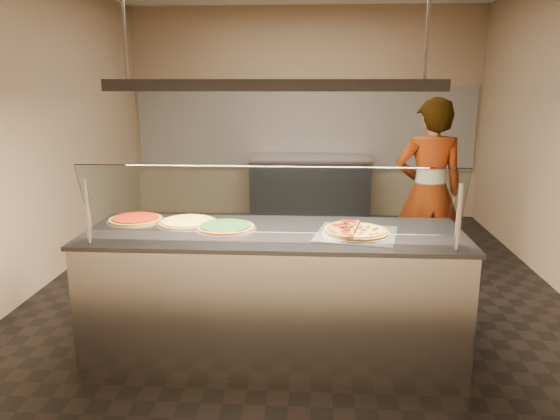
# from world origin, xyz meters

# --- Properties ---
(ground) EXTENTS (5.00, 6.00, 0.02)m
(ground) POSITION_xyz_m (0.00, 0.00, -0.01)
(ground) COLOR black
(ground) RESTS_ON ground
(wall_back) EXTENTS (5.00, 0.02, 3.00)m
(wall_back) POSITION_xyz_m (0.00, 3.01, 1.50)
(wall_back) COLOR #9C7C64
(wall_back) RESTS_ON ground
(wall_front) EXTENTS (5.00, 0.02, 3.00)m
(wall_front) POSITION_xyz_m (0.00, -3.01, 1.50)
(wall_front) COLOR #9C7C64
(wall_front) RESTS_ON ground
(wall_left) EXTENTS (0.02, 6.00, 3.00)m
(wall_left) POSITION_xyz_m (-2.51, 0.00, 1.50)
(wall_left) COLOR #9C7C64
(wall_left) RESTS_ON ground
(tile_band) EXTENTS (4.90, 0.02, 1.20)m
(tile_band) POSITION_xyz_m (0.00, 2.98, 1.30)
(tile_band) COLOR silver
(tile_band) RESTS_ON wall_back
(serving_counter) EXTENTS (2.70, 0.94, 0.93)m
(serving_counter) POSITION_xyz_m (-0.14, -1.27, 0.47)
(serving_counter) COLOR #B7B7BC
(serving_counter) RESTS_ON ground
(sneeze_guard) EXTENTS (2.46, 0.18, 0.54)m
(sneeze_guard) POSITION_xyz_m (-0.14, -1.62, 1.23)
(sneeze_guard) COLOR #B7B7BC
(sneeze_guard) RESTS_ON serving_counter
(perforated_tray) EXTENTS (0.64, 0.64, 0.01)m
(perforated_tray) POSITION_xyz_m (0.44, -1.32, 0.94)
(perforated_tray) COLOR silver
(perforated_tray) RESTS_ON serving_counter
(half_pizza_pepperoni) EXTENTS (0.31, 0.48, 0.05)m
(half_pizza_pepperoni) POSITION_xyz_m (0.33, -1.32, 0.96)
(half_pizza_pepperoni) COLOR brown
(half_pizza_pepperoni) RESTS_ON perforated_tray
(half_pizza_sausage) EXTENTS (0.31, 0.48, 0.04)m
(half_pizza_sausage) POSITION_xyz_m (0.55, -1.32, 0.96)
(half_pizza_sausage) COLOR brown
(half_pizza_sausage) RESTS_ON perforated_tray
(pizza_spinach) EXTENTS (0.45, 0.45, 0.03)m
(pizza_spinach) POSITION_xyz_m (-0.49, -1.24, 0.95)
(pizza_spinach) COLOR silver
(pizza_spinach) RESTS_ON serving_counter
(pizza_cheese) EXTENTS (0.46, 0.46, 0.03)m
(pizza_cheese) POSITION_xyz_m (-0.80, -1.11, 0.94)
(pizza_cheese) COLOR silver
(pizza_cheese) RESTS_ON serving_counter
(pizza_tomato) EXTENTS (0.43, 0.43, 0.03)m
(pizza_tomato) POSITION_xyz_m (-1.22, -1.04, 0.94)
(pizza_tomato) COLOR silver
(pizza_tomato) RESTS_ON serving_counter
(pizza_spatula) EXTENTS (0.26, 0.19, 0.02)m
(pizza_spatula) POSITION_xyz_m (-0.59, -1.08, 0.96)
(pizza_spatula) COLOR #B7B7BC
(pizza_spatula) RESTS_ON pizza_spinach
(prep_table) EXTENTS (1.68, 0.74, 0.93)m
(prep_table) POSITION_xyz_m (0.09, 2.55, 0.47)
(prep_table) COLOR #3B3B41
(prep_table) RESTS_ON ground
(worker) EXTENTS (0.68, 0.47, 1.83)m
(worker) POSITION_xyz_m (1.27, 0.28, 0.91)
(worker) COLOR #3F3C44
(worker) RESTS_ON ground
(heat_lamp_housing) EXTENTS (2.30, 0.18, 0.08)m
(heat_lamp_housing) POSITION_xyz_m (-0.14, -1.27, 1.95)
(heat_lamp_housing) COLOR #3B3B41
(heat_lamp_housing) RESTS_ON ceiling
(lamp_rod_left) EXTENTS (0.02, 0.02, 1.01)m
(lamp_rod_left) POSITION_xyz_m (-1.14, -1.27, 2.50)
(lamp_rod_left) COLOR #B7B7BC
(lamp_rod_left) RESTS_ON ceiling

